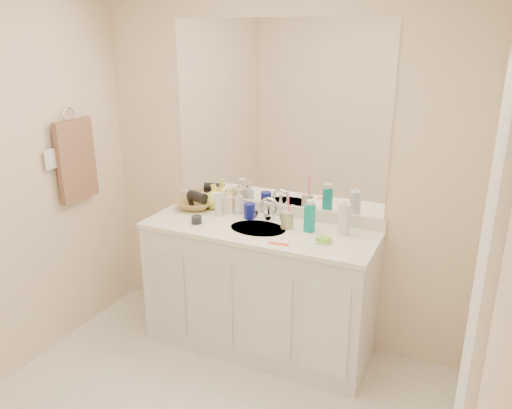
{
  "coord_description": "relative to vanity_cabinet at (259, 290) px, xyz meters",
  "views": [
    {
      "loc": [
        1.23,
        -1.71,
        2.06
      ],
      "look_at": [
        0.0,
        0.97,
        1.05
      ],
      "focal_mm": 35.0,
      "sensor_mm": 36.0,
      "label": 1
    }
  ],
  "objects": [
    {
      "name": "backsplash",
      "position": [
        0.0,
        0.26,
        0.5
      ],
      "size": [
        1.52,
        0.03,
        0.08
      ],
      "primitive_type": "cube",
      "color": "silver",
      "rests_on": "countertop"
    },
    {
      "name": "door",
      "position": [
        1.29,
        -1.32,
        0.57
      ],
      "size": [
        0.02,
        0.82,
        2.0
      ],
      "primitive_type": "cube",
      "color": "white",
      "rests_on": "floor"
    },
    {
      "name": "wall_back",
      "position": [
        0.0,
        0.28,
        0.77
      ],
      "size": [
        2.6,
        0.02,
        2.4
      ],
      "primitive_type": "cube",
      "color": "beige",
      "rests_on": "floor"
    },
    {
      "name": "faucet",
      "position": [
        0.0,
        0.16,
        0.51
      ],
      "size": [
        0.02,
        0.02,
        0.11
      ],
      "primitive_type": "cylinder",
      "color": "silver",
      "rests_on": "countertop"
    },
    {
      "name": "dark_jar",
      "position": [
        -0.4,
        -0.11,
        0.48
      ],
      "size": [
        0.07,
        0.07,
        0.05
      ],
      "primitive_type": "cylinder",
      "rotation": [
        0.0,
        0.0,
        -0.07
      ],
      "color": "black",
      "rests_on": "countertop"
    },
    {
      "name": "soap_bottle_white",
      "position": [
        -0.23,
        0.18,
        0.54
      ],
      "size": [
        0.08,
        0.08,
        0.18
      ],
      "primitive_type": "imported",
      "rotation": [
        0.0,
        0.0,
        -0.2
      ],
      "color": "silver",
      "rests_on": "countertop"
    },
    {
      "name": "soap_bottle_cream",
      "position": [
        -0.32,
        0.16,
        0.55
      ],
      "size": [
        0.11,
        0.11,
        0.18
      ],
      "primitive_type": "imported",
      "rotation": [
        0.0,
        0.0,
        0.4
      ],
      "color": "beige",
      "rests_on": "countertop"
    },
    {
      "name": "blue_mug",
      "position": [
        -0.13,
        0.12,
        0.51
      ],
      "size": [
        0.1,
        0.1,
        0.1
      ],
      "primitive_type": "cylinder",
      "rotation": [
        0.0,
        0.0,
        0.32
      ],
      "color": "navy",
      "rests_on": "countertop"
    },
    {
      "name": "vanity_cabinet",
      "position": [
        0.0,
        0.0,
        0.0
      ],
      "size": [
        1.5,
        0.55,
        0.85
      ],
      "primitive_type": "cube",
      "color": "white",
      "rests_on": "floor"
    },
    {
      "name": "towel_ring",
      "position": [
        -1.27,
        -0.25,
        1.12
      ],
      "size": [
        0.01,
        0.11,
        0.11
      ],
      "primitive_type": "torus",
      "rotation": [
        0.0,
        1.57,
        0.0
      ],
      "color": "silver",
      "rests_on": "wall_left"
    },
    {
      "name": "sink_basin",
      "position": [
        0.0,
        -0.02,
        0.44
      ],
      "size": [
        0.37,
        0.37,
        0.02
      ],
      "primitive_type": "cylinder",
      "color": "beige",
      "rests_on": "countertop"
    },
    {
      "name": "switch_plate",
      "position": [
        -1.27,
        -0.45,
        0.88
      ],
      "size": [
        0.01,
        0.08,
        0.13
      ],
      "primitive_type": "cube",
      "color": "white",
      "rests_on": "wall_left"
    },
    {
      "name": "soap_bottle_yellow",
      "position": [
        -0.44,
        0.2,
        0.54
      ],
      "size": [
        0.17,
        0.17,
        0.18
      ],
      "primitive_type": "imported",
      "rotation": [
        0.0,
        0.0,
        -0.25
      ],
      "color": "#F9FD62",
      "rests_on": "countertop"
    },
    {
      "name": "mouthwash_bottle",
      "position": [
        0.31,
        0.07,
        0.54
      ],
      "size": [
        0.1,
        0.1,
        0.17
      ],
      "primitive_type": "cylinder",
      "rotation": [
        0.0,
        0.0,
        -0.41
      ],
      "color": "#0B8A85",
      "rests_on": "countertop"
    },
    {
      "name": "hand_towel",
      "position": [
        -1.25,
        -0.25,
        0.82
      ],
      "size": [
        0.04,
        0.32,
        0.55
      ],
      "primitive_type": "cube",
      "color": "brown",
      "rests_on": "towel_ring"
    },
    {
      "name": "wicker_basket",
      "position": [
        -0.56,
        0.14,
        0.49
      ],
      "size": [
        0.33,
        0.33,
        0.06
      ],
      "primitive_type": "imported",
      "rotation": [
        0.0,
        0.0,
        0.31
      ],
      "color": "olive",
      "rests_on": "countertop"
    },
    {
      "name": "clear_pump_bottle",
      "position": [
        0.52,
        0.12,
        0.55
      ],
      "size": [
        0.09,
        0.09,
        0.19
      ],
      "primitive_type": "cylinder",
      "rotation": [
        0.0,
        0.0,
        -0.25
      ],
      "color": "white",
      "rests_on": "countertop"
    },
    {
      "name": "soap_dish",
      "position": [
        0.46,
        -0.08,
        0.46
      ],
      "size": [
        0.1,
        0.08,
        0.01
      ],
      "primitive_type": "cube",
      "rotation": [
        0.0,
        0.0,
        0.08
      ],
      "color": "silver",
      "rests_on": "countertop"
    },
    {
      "name": "wall_right",
      "position": [
        1.3,
        -1.02,
        0.77
      ],
      "size": [
        0.02,
        2.6,
        2.4
      ],
      "primitive_type": "cube",
      "color": "beige",
      "rests_on": "floor"
    },
    {
      "name": "green_soap",
      "position": [
        0.46,
        -0.08,
        0.48
      ],
      "size": [
        0.09,
        0.07,
        0.03
      ],
      "primitive_type": "cube",
      "rotation": [
        0.0,
        0.0,
        -0.3
      ],
      "color": "#85E738",
      "rests_on": "soap_dish"
    },
    {
      "name": "hair_dryer",
      "position": [
        -0.54,
        0.14,
        0.54
      ],
      "size": [
        0.17,
        0.12,
        0.08
      ],
      "primitive_type": "cylinder",
      "rotation": [
        0.0,
        1.57,
        -0.34
      ],
      "color": "black",
      "rests_on": "wicker_basket"
    },
    {
      "name": "toothbrush",
      "position": [
        0.18,
        0.07,
        0.6
      ],
      "size": [
        0.02,
        0.04,
        0.19
      ],
      "primitive_type": "cylinder",
      "rotation": [
        0.14,
        0.0,
        -0.31
      ],
      "color": "#FF438C",
      "rests_on": "tan_cup"
    },
    {
      "name": "orange_comb",
      "position": [
        0.22,
        -0.2,
        0.46
      ],
      "size": [
        0.13,
        0.04,
        0.01
      ],
      "primitive_type": "cube",
      "rotation": [
        0.0,
        0.0,
        0.12
      ],
      "color": "#FF591A",
      "rests_on": "countertop"
    },
    {
      "name": "mirror",
      "position": [
        0.0,
        0.27,
        1.14
      ],
      "size": [
        1.48,
        0.01,
        1.2
      ],
      "primitive_type": "cube",
      "color": "white",
      "rests_on": "wall_back"
    },
    {
      "name": "extra_white_bottle",
      "position": [
        -0.34,
        0.07,
        0.54
      ],
      "size": [
        0.06,
        0.06,
        0.16
      ],
      "primitive_type": "cylinder",
      "rotation": [
        0.0,
        0.0,
        0.23
      ],
      "color": "silver",
      "rests_on": "countertop"
    },
    {
      "name": "countertop",
      "position": [
        0.0,
        0.0,
        0.44
      ],
      "size": [
        1.52,
        0.57,
        0.03
      ],
      "primitive_type": "cube",
      "color": "white",
      "rests_on": "vanity_cabinet"
    },
    {
      "name": "tan_cup",
      "position": [
        0.17,
        0.07,
        0.51
      ],
      "size": [
        0.09,
        0.09,
        0.11
      ],
      "primitive_type": "cylinder",
      "rotation": [
        0.0,
        0.0,
        0.19
      ],
      "color": "tan",
      "rests_on": "countertop"
    }
  ]
}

